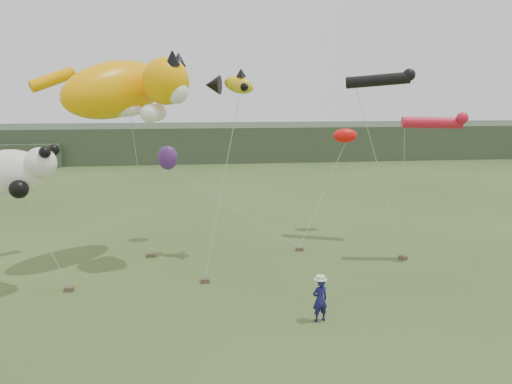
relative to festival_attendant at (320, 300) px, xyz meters
The scene contains 9 objects.
ground 1.33m from the festival_attendant, 137.67° to the left, with size 120.00×120.00×0.00m, color #385123.
headland 45.60m from the festival_attendant, 94.92° to the left, with size 90.00×13.00×4.00m.
festival_attendant is the anchor object (origin of this frame).
sandbag_anchors 6.45m from the festival_attendant, 113.91° to the left, with size 15.15×4.25×0.18m.
cat_kite 12.55m from the festival_attendant, 133.49° to the left, with size 7.28×5.83×3.39m.
fish_kite 10.94m from the festival_attendant, 107.99° to the left, with size 2.48×1.60×1.28m.
tube_kites 12.42m from the festival_attendant, 53.85° to the left, with size 4.35×5.36×2.83m.
panda_kite 12.43m from the festival_attendant, 159.07° to the left, with size 3.18×2.05×1.97m.
misc_kites 11.80m from the festival_attendant, 93.68° to the left, with size 11.01×1.65×2.01m.
Camera 1 is at (-3.38, -16.42, 7.73)m, focal length 35.00 mm.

